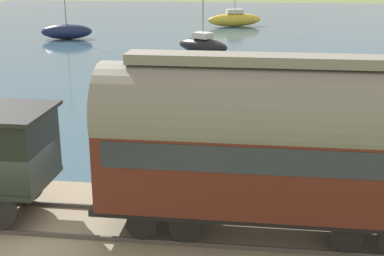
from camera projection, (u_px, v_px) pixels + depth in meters
The scene contains 10 objects.
ground_plane at pixel (27, 247), 13.79m from camera, with size 200.00×200.00×0.00m, color #607542.
harbor_water at pixel (205, 32), 55.01m from camera, with size 80.00×80.00×0.01m.
rail_embankment at pixel (37, 227), 14.37m from camera, with size 5.20×56.00×0.55m.
passenger_coach at pixel (268, 139), 12.81m from camera, with size 2.41×8.45×4.46m.
sailboat_navy at pixel (67, 31), 49.57m from camera, with size 2.69×4.89×7.30m.
sailboat_black at pixel (203, 45), 42.11m from camera, with size 3.90×4.83×9.14m.
sailboat_yellow at pixel (234, 19), 58.97m from camera, with size 3.61×6.23×8.64m.
rowboat_far_out at pixel (1, 110), 25.40m from camera, with size 1.34×2.26×0.50m.
rowboat_mid_harbor at pixel (236, 130), 22.67m from camera, with size 1.72×1.98×0.37m.
rowboat_off_pier at pixel (235, 108), 25.95m from camera, with size 1.89×2.43×0.37m.
Camera 1 is at (-11.58, -5.78, 7.09)m, focal length 50.00 mm.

